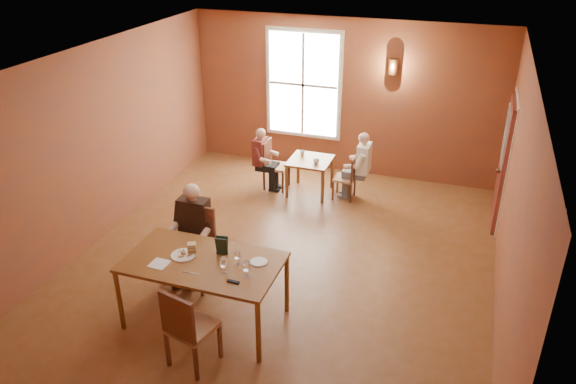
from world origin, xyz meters
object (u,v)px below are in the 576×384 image
(main_table, at_px, (205,291))
(second_table, at_px, (310,176))
(chair_diner_white, at_px, (345,177))
(chair_diner_maroon, at_px, (277,165))
(chair_empty, at_px, (192,326))
(chair_diner_main, at_px, (193,249))
(diner_maroon, at_px, (275,160))
(diner_main, at_px, (191,243))
(diner_white, at_px, (347,167))

(main_table, distance_m, second_table, 3.92)
(chair_diner_white, height_order, chair_diner_maroon, chair_diner_maroon)
(chair_empty, height_order, chair_diner_maroon, chair_empty)
(main_table, relative_size, chair_diner_main, 1.70)
(chair_diner_main, height_order, diner_maroon, diner_maroon)
(diner_main, relative_size, diner_white, 1.12)
(diner_main, relative_size, diner_maroon, 1.20)
(main_table, xyz_separation_m, diner_main, (-0.50, 0.62, 0.24))
(chair_empty, xyz_separation_m, diner_maroon, (-0.70, 4.64, 0.04))
(second_table, height_order, chair_diner_white, chair_diner_white)
(second_table, relative_size, chair_diner_maroon, 0.81)
(chair_diner_main, xyz_separation_m, diner_main, (0.00, -0.03, 0.12))
(second_table, relative_size, diner_maroon, 0.66)
(chair_diner_white, distance_m, diner_maroon, 1.34)
(diner_white, bearing_deg, chair_empty, 171.93)
(diner_main, distance_m, chair_empty, 1.53)
(second_table, xyz_separation_m, diner_white, (0.68, 0.00, 0.28))
(diner_main, distance_m, chair_diner_maroon, 3.30)
(chair_diner_white, xyz_separation_m, chair_diner_maroon, (-1.30, 0.00, 0.05))
(chair_diner_main, bearing_deg, diner_white, -112.69)
(diner_main, height_order, chair_empty, diner_main)
(chair_diner_main, relative_size, diner_maroon, 0.98)
(second_table, bearing_deg, chair_empty, -89.73)
(diner_main, relative_size, second_table, 1.82)
(main_table, relative_size, diner_maroon, 1.67)
(main_table, distance_m, chair_diner_main, 0.83)
(chair_diner_main, distance_m, diner_maroon, 3.26)
(main_table, distance_m, chair_diner_white, 4.00)
(chair_diner_main, xyz_separation_m, diner_white, (1.36, 3.26, 0.05))
(diner_main, xyz_separation_m, chair_diner_maroon, (0.03, 3.29, -0.22))
(main_table, xyz_separation_m, chair_diner_maroon, (-0.47, 3.91, 0.02))
(second_table, height_order, diner_white, diner_white)
(chair_diner_maroon, bearing_deg, diner_maroon, -90.00)
(diner_maroon, bearing_deg, diner_main, -0.09)
(diner_white, bearing_deg, chair_diner_maroon, 90.00)
(second_table, distance_m, chair_diner_maroon, 0.66)
(main_table, height_order, diner_main, diner_main)
(chair_empty, bearing_deg, main_table, 119.30)
(chair_diner_white, xyz_separation_m, diner_white, (0.03, 0.00, 0.20))
(diner_white, distance_m, diner_maroon, 1.36)
(chair_diner_main, xyz_separation_m, second_table, (0.68, 3.26, -0.23))
(chair_empty, height_order, second_table, chair_empty)
(diner_main, bearing_deg, main_table, 128.88)
(chair_diner_maroon, bearing_deg, chair_empty, 8.24)
(diner_main, bearing_deg, diner_maroon, -90.09)
(main_table, relative_size, chair_empty, 1.81)
(chair_empty, height_order, chair_diner_white, chair_empty)
(chair_diner_white, bearing_deg, chair_diner_maroon, 90.00)
(chair_diner_main, xyz_separation_m, chair_empty, (0.71, -1.38, -0.03))
(chair_empty, relative_size, second_table, 1.40)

